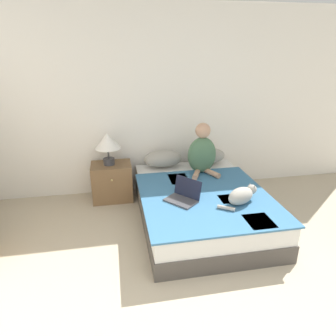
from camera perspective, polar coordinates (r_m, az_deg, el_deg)
The scene contains 9 objects.
wall_back at distance 4.29m, azimuth 1.65°, elevation 12.35°, with size 6.15×0.05×2.55m.
bed at distance 3.69m, azimuth 6.18°, elevation -6.98°, with size 1.46×1.96×0.42m.
pillow_near at distance 4.20m, azimuth -0.94°, elevation 1.78°, with size 0.54×0.30×0.23m.
pillow_far at distance 4.35m, azimuth 7.37°, elevation 2.30°, with size 0.54×0.30×0.23m.
person_sitting at distance 3.97m, azimuth 6.51°, elevation 2.99°, with size 0.39×0.37×0.68m.
cat_tabby at distance 3.31m, azimuth 13.85°, elevation -5.09°, with size 0.50×0.32×0.18m.
laptop_open at distance 3.30m, azimuth 2.92°, elevation -5.37°, with size 0.42×0.43×0.23m.
nightstand at distance 4.23m, azimuth -10.60°, elevation -2.57°, with size 0.54×0.42×0.52m.
table_lamp at distance 4.04m, azimuth -11.44°, elevation 4.76°, with size 0.34×0.34×0.43m.
Camera 1 is at (-0.90, -0.91, 1.98)m, focal length 32.00 mm.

